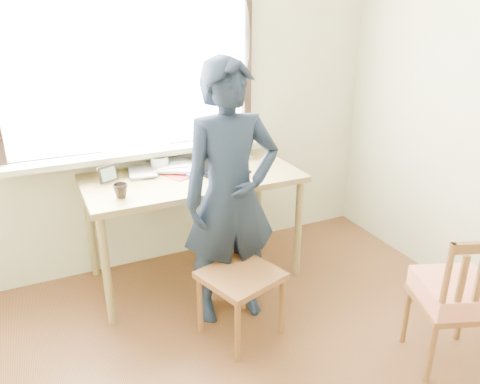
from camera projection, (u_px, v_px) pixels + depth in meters
name	position (u px, v px, depth m)	size (l,w,h in m)	color
room_shell	(284.00, 89.00, 1.72)	(3.52, 4.02, 2.61)	beige
desk	(193.00, 186.00, 3.31)	(1.50, 0.75, 0.80)	olive
laptop	(222.00, 166.00, 3.31)	(0.37, 0.33, 0.21)	black
mug_white	(160.00, 163.00, 3.36)	(0.13, 0.13, 0.10)	white
mug_dark	(121.00, 191.00, 2.90)	(0.09, 0.09, 0.09)	black
mouse	(263.00, 167.00, 3.39)	(0.09, 0.06, 0.04)	black
desk_clutter	(155.00, 168.00, 3.37)	(0.81, 0.52, 0.04)	yellow
book_a	(129.00, 174.00, 3.28)	(0.19, 0.25, 0.02)	white
book_b	(228.00, 156.00, 3.65)	(0.16, 0.22, 0.02)	white
picture_frame	(108.00, 175.00, 3.12)	(0.13, 0.07, 0.11)	black
work_chair	(241.00, 282.00, 2.81)	(0.53, 0.51, 0.43)	brown
side_chair	(456.00, 295.00, 2.55)	(0.51, 0.50, 0.86)	brown
person	(231.00, 196.00, 2.85)	(0.61, 0.40, 1.66)	black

